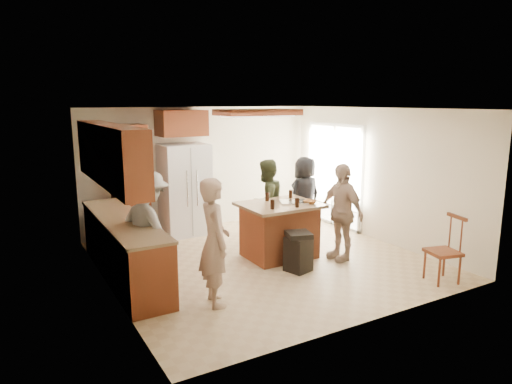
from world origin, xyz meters
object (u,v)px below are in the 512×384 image
person_front_left (214,242)px  person_behind_left (266,202)px  person_counter (148,228)px  trash_bin (298,251)px  refrigerator (185,190)px  person_side_right (341,212)px  kitchen_island (279,230)px  spindle_chair (444,252)px  person_behind_right (305,195)px

person_front_left → person_behind_left: bearing=-35.5°
person_counter → trash_bin: person_counter is taller
person_counter → refrigerator: size_ratio=0.93×
person_side_right → kitchen_island: person_side_right is taller
person_counter → spindle_chair: 4.31m
person_counter → kitchen_island: person_counter is taller
trash_bin → person_behind_left: bearing=78.9°
refrigerator → spindle_chair: bearing=-60.7°
person_behind_left → person_counter: bearing=-2.7°
person_behind_right → kitchen_island: (-1.20, -0.94, -0.30)m
person_counter → person_side_right: bearing=-121.7°
person_counter → person_behind_right: bearing=-95.8°
person_behind_right → trash_bin: person_behind_right is taller
person_behind_right → person_side_right: bearing=69.8°
person_side_right → person_behind_left: bearing=-155.4°
person_behind_right → refrigerator: size_ratio=0.86×
person_side_right → refrigerator: refrigerator is taller
person_front_left → person_counter: (-0.55, 1.06, 0.00)m
person_behind_left → trash_bin: bearing=58.3°
person_behind_left → spindle_chair: size_ratio=1.59×
person_behind_left → trash_bin: 1.54m
spindle_chair → refrigerator: bearing=119.3°
person_side_right → trash_bin: bearing=-84.6°
person_front_left → person_behind_left: 2.66m
person_behind_right → spindle_chair: person_behind_right is taller
person_behind_right → refrigerator: bearing=-35.5°
person_behind_left → refrigerator: bearing=-73.3°
person_front_left → kitchen_island: person_front_left is taller
trash_bin → spindle_chair: spindle_chair is taller
person_behind_right → spindle_chair: size_ratio=1.55×
person_behind_left → kitchen_island: 0.80m
person_front_left → refrigerator: 3.34m
person_behind_left → kitchen_island: size_ratio=1.24×
person_counter → refrigerator: refrigerator is taller
refrigerator → kitchen_island: (0.87, -2.10, -0.43)m
person_front_left → person_behind_right: 3.59m
person_counter → refrigerator: 2.58m
person_front_left → spindle_chair: bearing=-96.8°
trash_bin → spindle_chair: size_ratio=0.63×
person_side_right → trash_bin: size_ratio=2.58×
person_behind_right → person_behind_left: bearing=5.7°
person_side_right → person_counter: 3.15m
person_front_left → trash_bin: size_ratio=2.67×
person_front_left → trash_bin: 1.75m
person_front_left → trash_bin: bearing=-65.3°
kitchen_island → person_front_left: bearing=-146.7°
person_behind_right → refrigerator: (-2.08, 1.15, 0.13)m
refrigerator → trash_bin: (0.77, -2.81, -0.58)m
kitchen_island → spindle_chair: (1.50, -2.13, -0.02)m
person_counter → trash_bin: bearing=-128.6°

